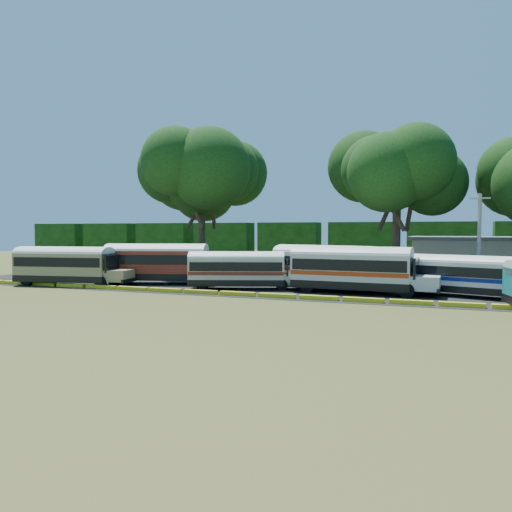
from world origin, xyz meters
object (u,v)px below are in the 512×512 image
(tree_west, at_px, (201,175))
(bus_white_red, at_px, (354,267))
(bus_beige, at_px, (67,263))
(bus_red, at_px, (160,261))
(bus_cream_west, at_px, (239,268))

(tree_west, bearing_deg, bus_white_red, -34.18)
(bus_beige, xyz_separation_m, tree_west, (4.38, 16.64, 9.08))
(bus_red, relative_size, bus_white_red, 1.02)
(bus_red, height_order, tree_west, tree_west)
(bus_cream_west, height_order, tree_west, tree_west)
(bus_red, distance_m, bus_white_red, 17.19)
(bus_white_red, bearing_deg, tree_west, 148.65)
(bus_red, xyz_separation_m, tree_west, (-2.31, 12.65, 8.95))
(bus_beige, xyz_separation_m, bus_cream_west, (14.78, 2.81, -0.19))
(bus_cream_west, xyz_separation_m, bus_white_red, (9.09, 0.60, 0.27))
(bus_beige, height_order, bus_red, bus_red)
(bus_beige, height_order, tree_west, tree_west)
(bus_beige, relative_size, bus_cream_west, 1.10)
(bus_beige, height_order, bus_white_red, bus_white_red)
(bus_beige, distance_m, bus_white_red, 24.11)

